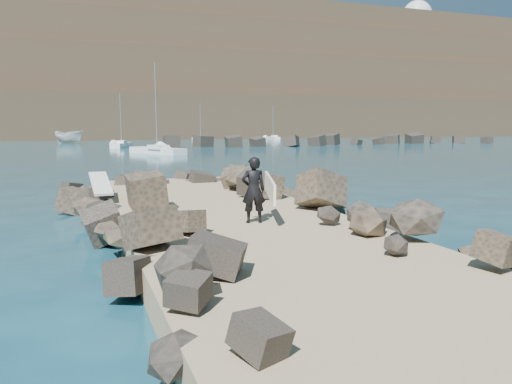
{
  "coord_description": "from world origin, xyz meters",
  "views": [
    {
      "loc": [
        -4.02,
        -11.99,
        3.08
      ],
      "look_at": [
        0.0,
        -1.0,
        1.5
      ],
      "focal_mm": 35.0,
      "sensor_mm": 36.0,
      "label": 1
    }
  ],
  "objects_px": {
    "surfboard_resting": "(101,187)",
    "surfer_with_board": "(256,190)",
    "sailboat_f": "(273,138)",
    "boat_imported": "(69,137)",
    "radome": "(417,20)"
  },
  "relations": [
    {
      "from": "surfboard_resting",
      "to": "sailboat_f",
      "type": "height_order",
      "value": "sailboat_f"
    },
    {
      "from": "boat_imported",
      "to": "sailboat_f",
      "type": "xyz_separation_m",
      "value": [
        38.89,
        6.6,
        -0.76
      ]
    },
    {
      "from": "boat_imported",
      "to": "radome",
      "type": "relative_size",
      "value": 0.33
    },
    {
      "from": "surfer_with_board",
      "to": "sailboat_f",
      "type": "relative_size",
      "value": 0.28
    },
    {
      "from": "radome",
      "to": "surfer_with_board",
      "type": "bearing_deg",
      "value": -128.52
    },
    {
      "from": "boat_imported",
      "to": "surfer_with_board",
      "type": "bearing_deg",
      "value": -132.8
    },
    {
      "from": "sailboat_f",
      "to": "surfer_with_board",
      "type": "bearing_deg",
      "value": -112.35
    },
    {
      "from": "boat_imported",
      "to": "radome",
      "type": "distance_m",
      "value": 150.46
    },
    {
      "from": "radome",
      "to": "sailboat_f",
      "type": "relative_size",
      "value": 2.43
    },
    {
      "from": "radome",
      "to": "boat_imported",
      "type": "bearing_deg",
      "value": -149.26
    },
    {
      "from": "surfboard_resting",
      "to": "surfer_with_board",
      "type": "height_order",
      "value": "surfer_with_board"
    },
    {
      "from": "surfboard_resting",
      "to": "boat_imported",
      "type": "bearing_deg",
      "value": 88.91
    },
    {
      "from": "surfer_with_board",
      "to": "sailboat_f",
      "type": "height_order",
      "value": "sailboat_f"
    },
    {
      "from": "surfboard_resting",
      "to": "radome",
      "type": "bearing_deg",
      "value": 47.48
    },
    {
      "from": "surfboard_resting",
      "to": "sailboat_f",
      "type": "bearing_deg",
      "value": 61.96
    }
  ]
}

